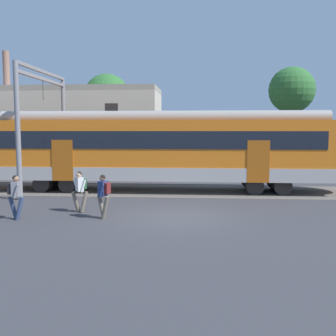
{
  "coord_description": "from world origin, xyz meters",
  "views": [
    {
      "loc": [
        0.85,
        -14.7,
        3.36
      ],
      "look_at": [
        -0.46,
        2.88,
        1.6
      ],
      "focal_mm": 42.0,
      "sensor_mm": 36.0,
      "label": 1
    }
  ],
  "objects_px": {
    "pedestrian_grey": "(15,193)",
    "pedestrian_navy": "(103,192)",
    "pedestrian_white": "(80,188)",
    "commuter_train": "(9,149)"
  },
  "relations": [
    {
      "from": "pedestrian_grey",
      "to": "pedestrian_navy",
      "type": "distance_m",
      "value": 3.25
    },
    {
      "from": "pedestrian_navy",
      "to": "pedestrian_grey",
      "type": "bearing_deg",
      "value": -172.73
    },
    {
      "from": "pedestrian_grey",
      "to": "pedestrian_white",
      "type": "relative_size",
      "value": 1.0
    },
    {
      "from": "pedestrian_white",
      "to": "commuter_train",
      "type": "bearing_deg",
      "value": 135.0
    },
    {
      "from": "pedestrian_white",
      "to": "pedestrian_navy",
      "type": "xyz_separation_m",
      "value": [
        1.2,
        -1.02,
        0.0
      ]
    },
    {
      "from": "pedestrian_navy",
      "to": "pedestrian_white",
      "type": "bearing_deg",
      "value": 139.63
    },
    {
      "from": "pedestrian_grey",
      "to": "pedestrian_white",
      "type": "xyz_separation_m",
      "value": [
        2.02,
        1.43,
        0.0
      ]
    },
    {
      "from": "commuter_train",
      "to": "pedestrian_white",
      "type": "bearing_deg",
      "value": -45.0
    },
    {
      "from": "commuter_train",
      "to": "pedestrian_grey",
      "type": "height_order",
      "value": "commuter_train"
    },
    {
      "from": "pedestrian_grey",
      "to": "pedestrian_white",
      "type": "distance_m",
      "value": 2.48
    }
  ]
}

